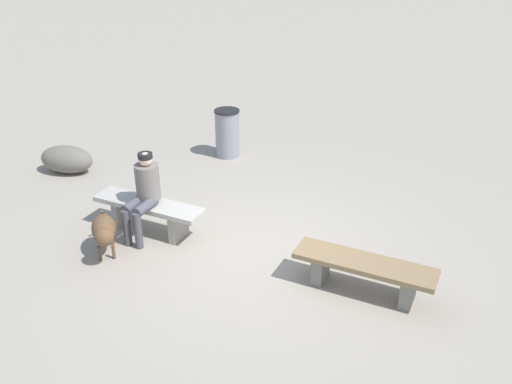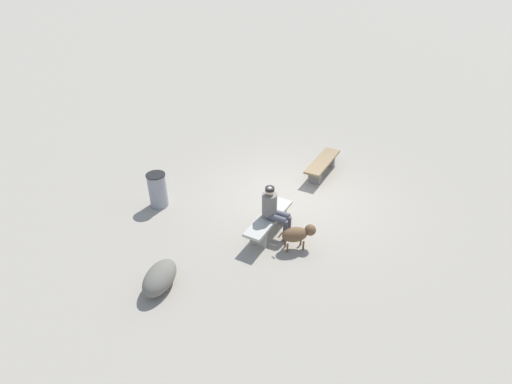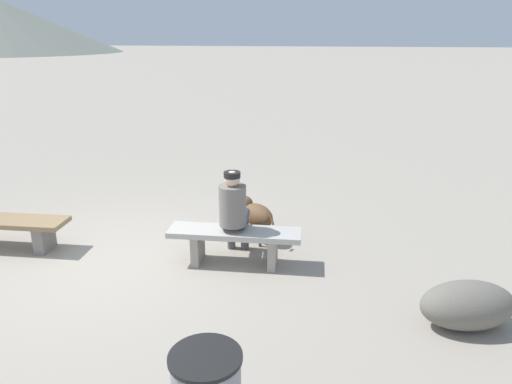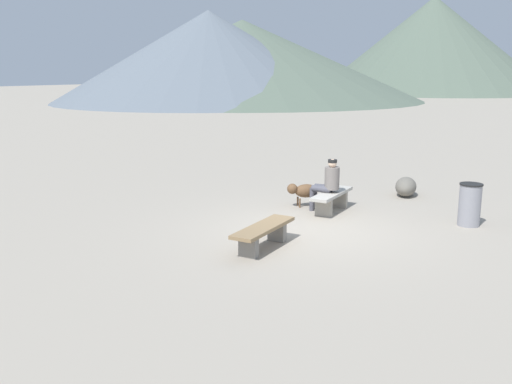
# 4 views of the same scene
# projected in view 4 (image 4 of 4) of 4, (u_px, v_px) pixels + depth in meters

# --- Properties ---
(ground) EXTENTS (210.00, 210.00, 0.06)m
(ground) POSITION_uv_depth(u_px,v_px,m) (310.00, 232.00, 11.72)
(ground) COLOR #9E9384
(bench_left) EXTENTS (1.77, 0.56, 0.44)m
(bench_left) POSITION_uv_depth(u_px,v_px,m) (263.00, 232.00, 10.43)
(bench_left) COLOR gray
(bench_left) RESTS_ON ground
(bench_right) EXTENTS (1.73, 0.53, 0.48)m
(bench_right) POSITION_uv_depth(u_px,v_px,m) (332.00, 197.00, 13.16)
(bench_right) COLOR gray
(bench_right) RESTS_ON ground
(seated_person) EXTENTS (0.38, 0.69, 1.26)m
(seated_person) POSITION_uv_depth(u_px,v_px,m) (328.00, 181.00, 13.11)
(seated_person) COLOR slate
(seated_person) RESTS_ON ground
(dog) EXTENTS (0.70, 0.70, 0.58)m
(dog) POSITION_uv_depth(u_px,v_px,m) (303.00, 191.00, 13.67)
(dog) COLOR brown
(dog) RESTS_ON ground
(trash_bin) EXTENTS (0.48, 0.48, 0.92)m
(trash_bin) POSITION_uv_depth(u_px,v_px,m) (470.00, 205.00, 11.97)
(trash_bin) COLOR gray
(trash_bin) RESTS_ON ground
(boulder) EXTENTS (1.09, 0.79, 0.50)m
(boulder) POSITION_uv_depth(u_px,v_px,m) (406.00, 187.00, 14.87)
(boulder) COLOR #6B665B
(boulder) RESTS_ON ground
(distant_peak_1) EXTENTS (34.18, 34.18, 13.78)m
(distant_peak_1) POSITION_uv_depth(u_px,v_px,m) (432.00, 45.00, 82.26)
(distant_peak_1) COLOR #566656
(distant_peak_1) RESTS_ON ground
(distant_peak_2) EXTENTS (39.77, 39.77, 8.74)m
(distant_peak_2) POSITION_uv_depth(u_px,v_px,m) (242.00, 60.00, 62.40)
(distant_peak_2) COLOR #566656
(distant_peak_2) RESTS_ON ground
(distant_peak_3) EXTENTS (32.62, 32.62, 9.39)m
(distant_peak_3) POSITION_uv_depth(u_px,v_px,m) (209.00, 57.00, 58.72)
(distant_peak_3) COLOR slate
(distant_peak_3) RESTS_ON ground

